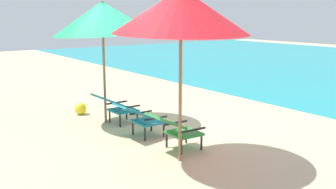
{
  "coord_description": "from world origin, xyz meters",
  "views": [
    {
      "loc": [
        6.0,
        -4.08,
        2.26
      ],
      "look_at": [
        0.0,
        0.22,
        0.75
      ],
      "focal_mm": 41.59,
      "sensor_mm": 36.0,
      "label": 1
    }
  ],
  "objects_px": {
    "lounge_chair_left": "(116,106)",
    "lounge_chair_right": "(176,128)",
    "beach_umbrella_left": "(102,18)",
    "beach_umbrella_right": "(181,11)",
    "beach_ball": "(80,109)",
    "lounge_chair_center": "(140,116)"
  },
  "relations": [
    {
      "from": "lounge_chair_center",
      "to": "beach_ball",
      "type": "relative_size",
      "value": 3.21
    },
    {
      "from": "lounge_chair_right",
      "to": "beach_ball",
      "type": "height_order",
      "value": "lounge_chair_right"
    },
    {
      "from": "beach_umbrella_left",
      "to": "beach_ball",
      "type": "distance_m",
      "value": 2.28
    },
    {
      "from": "beach_umbrella_right",
      "to": "beach_umbrella_left",
      "type": "bearing_deg",
      "value": 178.48
    },
    {
      "from": "lounge_chair_center",
      "to": "beach_umbrella_left",
      "type": "relative_size",
      "value": 0.34
    },
    {
      "from": "beach_umbrella_right",
      "to": "beach_ball",
      "type": "distance_m",
      "value": 4.27
    },
    {
      "from": "lounge_chair_left",
      "to": "beach_umbrella_right",
      "type": "height_order",
      "value": "beach_umbrella_right"
    },
    {
      "from": "lounge_chair_left",
      "to": "lounge_chair_right",
      "type": "height_order",
      "value": "same"
    },
    {
      "from": "lounge_chair_left",
      "to": "lounge_chair_right",
      "type": "relative_size",
      "value": 0.99
    },
    {
      "from": "lounge_chair_left",
      "to": "beach_umbrella_right",
      "type": "bearing_deg",
      "value": -4.27
    },
    {
      "from": "beach_umbrella_left",
      "to": "beach_ball",
      "type": "relative_size",
      "value": 9.42
    },
    {
      "from": "beach_umbrella_left",
      "to": "beach_umbrella_right",
      "type": "distance_m",
      "value": 2.72
    },
    {
      "from": "beach_umbrella_left",
      "to": "beach_umbrella_right",
      "type": "height_order",
      "value": "beach_umbrella_right"
    },
    {
      "from": "lounge_chair_left",
      "to": "lounge_chair_right",
      "type": "xyz_separation_m",
      "value": [
        2.02,
        0.05,
        0.0
      ]
    },
    {
      "from": "lounge_chair_center",
      "to": "beach_ball",
      "type": "distance_m",
      "value": 2.3
    },
    {
      "from": "lounge_chair_center",
      "to": "beach_umbrella_right",
      "type": "bearing_deg",
      "value": -5.36
    },
    {
      "from": "lounge_chair_center",
      "to": "beach_umbrella_left",
      "type": "bearing_deg",
      "value": -177.45
    },
    {
      "from": "lounge_chair_left",
      "to": "beach_umbrella_left",
      "type": "distance_m",
      "value": 1.82
    },
    {
      "from": "lounge_chair_right",
      "to": "beach_ball",
      "type": "relative_size",
      "value": 3.26
    },
    {
      "from": "lounge_chair_right",
      "to": "beach_umbrella_left",
      "type": "relative_size",
      "value": 0.35
    },
    {
      "from": "lounge_chair_left",
      "to": "beach_umbrella_left",
      "type": "relative_size",
      "value": 0.34
    },
    {
      "from": "beach_umbrella_left",
      "to": "lounge_chair_center",
      "type": "bearing_deg",
      "value": 2.55
    }
  ]
}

